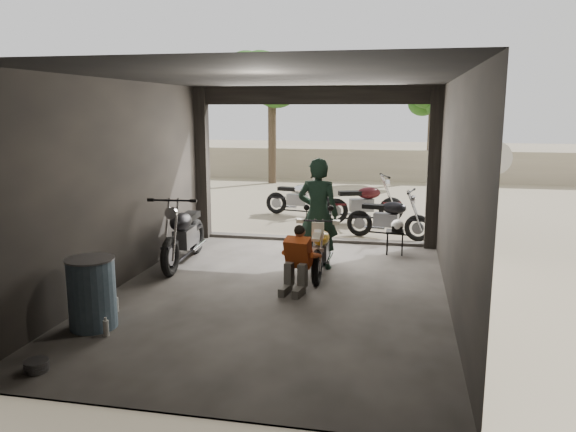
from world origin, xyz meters
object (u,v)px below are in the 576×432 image
at_px(outside_bike_a, 299,195).
at_px(sign_post, 493,175).
at_px(mechanic, 296,262).
at_px(main_bike, 322,244).
at_px(helmet, 397,225).
at_px(outside_bike_b, 364,199).
at_px(outside_bike_c, 388,214).
at_px(left_bike, 184,229).
at_px(oil_drum, 92,294).
at_px(rider, 318,214).
at_px(stool, 395,234).

bearing_deg(outside_bike_a, sign_post, -104.15).
bearing_deg(mechanic, main_bike, 86.27).
bearing_deg(helmet, outside_bike_b, 89.37).
height_order(outside_bike_a, sign_post, sign_post).
distance_m(outside_bike_b, outside_bike_c, 1.70).
xyz_separation_m(left_bike, outside_bike_a, (1.16, 5.03, -0.10)).
bearing_deg(main_bike, oil_drum, -131.57).
xyz_separation_m(main_bike, left_bike, (-2.50, 0.14, 0.12)).
relative_size(rider, mechanic, 1.96).
distance_m(left_bike, rider, 2.42).
bearing_deg(main_bike, left_bike, 175.93).
height_order(outside_bike_a, outside_bike_b, outside_bike_b).
relative_size(left_bike, helmet, 7.56).
distance_m(main_bike, outside_bike_c, 3.09).
relative_size(mechanic, oil_drum, 1.08).
relative_size(rider, oil_drum, 2.13).
distance_m(helmet, sign_post, 2.63).
height_order(left_bike, stool, left_bike).
xyz_separation_m(outside_bike_a, stool, (2.54, -3.57, -0.15)).
xyz_separation_m(oil_drum, sign_post, (5.64, 6.08, 0.94)).
relative_size(outside_bike_b, oil_drum, 1.91).
bearing_deg(sign_post, main_bike, -121.46).
bearing_deg(oil_drum, outside_bike_b, 68.73).
height_order(left_bike, outside_bike_a, left_bike).
bearing_deg(outside_bike_c, helmet, -159.69).
xyz_separation_m(rider, helmet, (1.34, 1.19, -0.39)).
distance_m(main_bike, sign_post, 4.53).
distance_m(left_bike, helmet, 3.99).
height_order(outside_bike_a, stool, outside_bike_a).
relative_size(helmet, sign_post, 0.12).
height_order(stool, helmet, helmet).
bearing_deg(rider, main_bike, 111.80).
bearing_deg(outside_bike_c, outside_bike_a, 58.32).
distance_m(outside_bike_c, stool, 1.34).
bearing_deg(helmet, sign_post, 23.54).
relative_size(outside_bike_c, helmet, 6.37).
relative_size(outside_bike_c, oil_drum, 1.75).
relative_size(outside_bike_c, rider, 0.82).
relative_size(main_bike, left_bike, 0.83).
bearing_deg(stool, helmet, -51.98).
bearing_deg(left_bike, rider, 1.09).
height_order(left_bike, sign_post, sign_post).
xyz_separation_m(outside_bike_a, rider, (1.23, -4.81, 0.43)).
height_order(rider, mechanic, rider).
xyz_separation_m(left_bike, oil_drum, (0.00, -3.06, -0.19)).
bearing_deg(main_bike, outside_bike_c, 69.74).
relative_size(outside_bike_b, sign_post, 0.83).
xyz_separation_m(helmet, oil_drum, (-3.73, -4.47, -0.13)).
height_order(main_bike, outside_bike_c, outside_bike_c).
height_order(main_bike, sign_post, sign_post).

